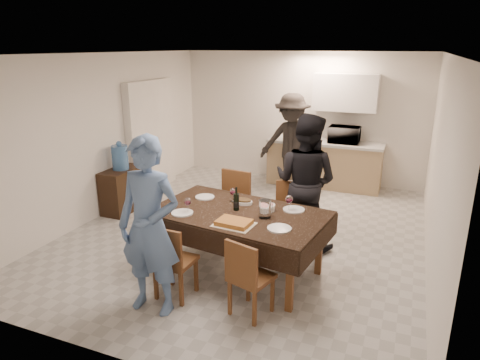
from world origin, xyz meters
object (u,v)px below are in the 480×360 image
(water_pitcher, at_px, (265,209))
(savoury_tart, at_px, (234,223))
(console, at_px, (123,190))
(water_jug, at_px, (120,157))
(person_far, at_px, (305,182))
(person_near, at_px, (149,227))
(person_kitchen, at_px, (291,142))
(wine_bottle, at_px, (236,199))
(dining_table, at_px, (239,215))
(microwave, at_px, (344,135))

(water_pitcher, relative_size, savoury_tart, 0.49)
(console, bearing_deg, water_jug, 0.00)
(water_jug, relative_size, person_far, 0.22)
(person_near, relative_size, person_kitchen, 1.01)
(water_jug, relative_size, savoury_tart, 0.92)
(wine_bottle, bearing_deg, person_far, 59.04)
(dining_table, distance_m, person_kitchen, 3.39)
(wine_bottle, bearing_deg, console, 155.93)
(water_pitcher, distance_m, savoury_tart, 0.42)
(console, relative_size, wine_bottle, 2.74)
(wine_bottle, distance_m, water_pitcher, 0.41)
(wine_bottle, xyz_separation_m, savoury_tart, (0.15, -0.43, -0.12))
(dining_table, relative_size, person_kitchen, 1.18)
(wine_bottle, bearing_deg, person_kitchen, 94.16)
(dining_table, xyz_separation_m, savoury_tart, (0.10, -0.38, 0.06))
(dining_table, distance_m, person_far, 1.20)
(dining_table, distance_m, water_jug, 2.87)
(water_jug, height_order, water_pitcher, water_jug)
(water_pitcher, distance_m, person_far, 1.12)
(dining_table, distance_m, wine_bottle, 0.20)
(dining_table, height_order, water_pitcher, water_pitcher)
(console, xyz_separation_m, wine_bottle, (2.56, -1.14, 0.58))
(microwave, bearing_deg, savoury_tart, 82.83)
(water_jug, height_order, savoury_tart, water_jug)
(person_far, bearing_deg, water_jug, 9.65)
(wine_bottle, height_order, microwave, microwave)
(water_jug, distance_m, microwave, 4.17)
(microwave, height_order, person_near, person_near)
(wine_bottle, xyz_separation_m, microwave, (0.68, 3.78, 0.12))
(wine_bottle, height_order, savoury_tart, wine_bottle)
(dining_table, xyz_separation_m, person_kitchen, (-0.29, 3.38, 0.17))
(water_jug, height_order, person_far, person_far)
(wine_bottle, relative_size, person_far, 0.16)
(water_jug, relative_size, microwave, 0.70)
(person_near, distance_m, person_far, 2.37)
(console, height_order, person_kitchen, person_kitchen)
(wine_bottle, bearing_deg, water_pitcher, -14.04)
(wine_bottle, distance_m, person_near, 1.21)
(water_pitcher, relative_size, person_kitchen, 0.12)
(person_kitchen, bearing_deg, microwave, 26.04)
(savoury_tart, relative_size, person_far, 0.23)
(water_jug, xyz_separation_m, person_far, (3.16, -0.14, -0.00))
(dining_table, relative_size, microwave, 3.82)
(person_far, xyz_separation_m, person_kitchen, (-0.84, 2.33, -0.00))
(dining_table, height_order, water_jug, water_jug)
(water_pitcher, bearing_deg, water_jug, 157.21)
(savoury_tart, bearing_deg, wine_bottle, 109.23)
(dining_table, relative_size, person_near, 1.16)
(microwave, relative_size, person_near, 0.30)
(wine_bottle, distance_m, person_far, 1.17)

